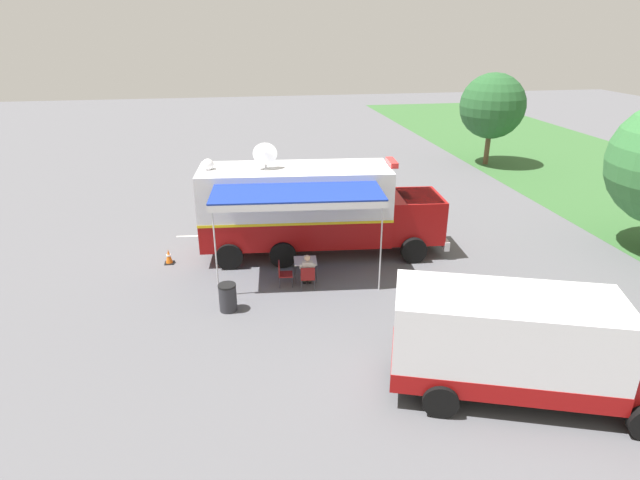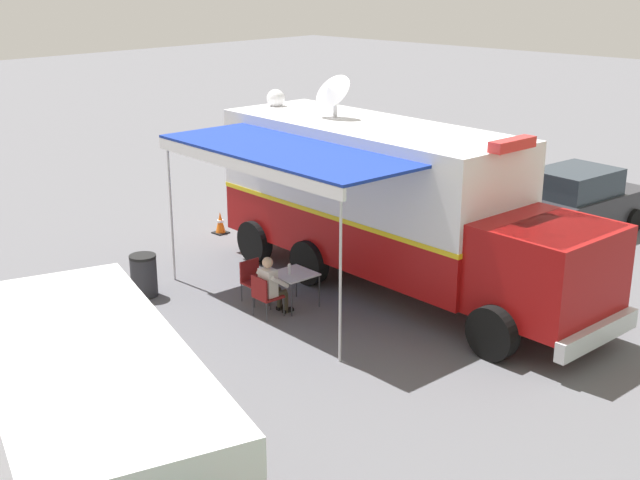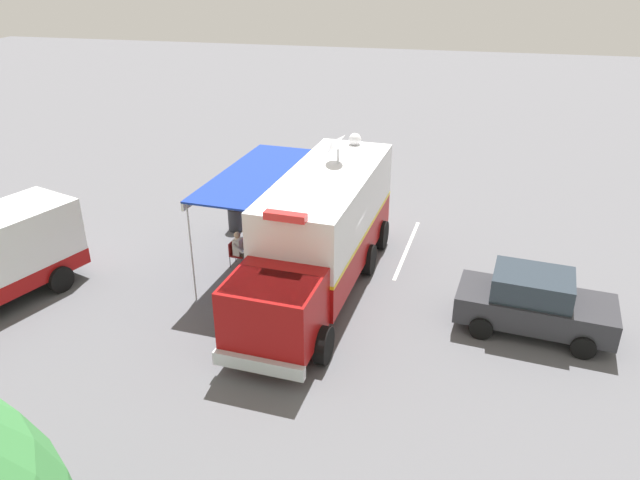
# 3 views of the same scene
# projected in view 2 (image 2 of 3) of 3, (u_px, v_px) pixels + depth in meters

# --- Properties ---
(ground_plane) EXTENTS (100.00, 100.00, 0.00)m
(ground_plane) POSITION_uv_depth(u_px,v_px,m) (366.00, 277.00, 18.98)
(ground_plane) COLOR #5B5B60
(lot_stripe) EXTENTS (0.53, 4.79, 0.01)m
(lot_stripe) POSITION_uv_depth(u_px,v_px,m) (353.00, 231.00, 22.25)
(lot_stripe) COLOR silver
(lot_stripe) RESTS_ON ground
(command_truck) EXTENTS (5.34, 9.67, 4.53)m
(command_truck) POSITION_uv_depth(u_px,v_px,m) (391.00, 201.00, 17.82)
(command_truck) COLOR #9E0F0F
(command_truck) RESTS_ON ground
(folding_table) EXTENTS (0.87, 0.87, 0.73)m
(folding_table) POSITION_uv_depth(u_px,v_px,m) (294.00, 276.00, 17.12)
(folding_table) COLOR silver
(folding_table) RESTS_ON ground
(water_bottle) EXTENTS (0.07, 0.07, 0.22)m
(water_bottle) POSITION_uv_depth(u_px,v_px,m) (290.00, 269.00, 17.04)
(water_bottle) COLOR silver
(water_bottle) RESTS_ON folding_table
(folding_chair_at_table) EXTENTS (0.52, 0.52, 0.87)m
(folding_chair_at_table) POSITION_uv_depth(u_px,v_px,m) (264.00, 293.00, 16.64)
(folding_chair_at_table) COLOR maroon
(folding_chair_at_table) RESTS_ON ground
(folding_chair_beside_table) EXTENTS (0.52, 0.52, 0.87)m
(folding_chair_beside_table) POSITION_uv_depth(u_px,v_px,m) (253.00, 278.00, 17.48)
(folding_chair_beside_table) COLOR maroon
(folding_chair_beside_table) RESTS_ON ground
(seated_responder) EXTENTS (0.69, 0.58, 1.25)m
(seated_responder) POSITION_uv_depth(u_px,v_px,m) (272.00, 284.00, 16.71)
(seated_responder) COLOR silver
(seated_responder) RESTS_ON ground
(trash_bin) EXTENTS (0.57, 0.57, 0.91)m
(trash_bin) POSITION_uv_depth(u_px,v_px,m) (144.00, 275.00, 17.76)
(trash_bin) COLOR #2D2D33
(trash_bin) RESTS_ON ground
(traffic_cone) EXTENTS (0.36, 0.36, 0.58)m
(traffic_cone) POSITION_uv_depth(u_px,v_px,m) (220.00, 223.00, 22.00)
(traffic_cone) COLOR black
(traffic_cone) RESTS_ON ground
(support_truck) EXTENTS (4.11, 7.09, 2.70)m
(support_truck) POSITION_uv_depth(u_px,v_px,m) (104.00, 476.00, 9.16)
(support_truck) COLOR white
(support_truck) RESTS_ON ground
(car_behind_truck) EXTENTS (4.40, 2.42, 1.76)m
(car_behind_truck) POSITION_uv_depth(u_px,v_px,m) (576.00, 202.00, 21.76)
(car_behind_truck) COLOR #2D2D33
(car_behind_truck) RESTS_ON ground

